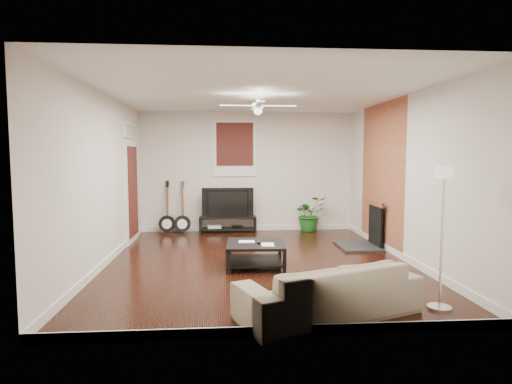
% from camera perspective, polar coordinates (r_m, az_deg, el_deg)
% --- Properties ---
extents(room, '(5.01, 6.01, 2.81)m').
position_cam_1_polar(room, '(7.06, 0.25, 1.74)').
color(room, black).
rests_on(room, ground).
extents(brick_accent, '(0.02, 2.20, 2.80)m').
position_cam_1_polar(brick_accent, '(8.59, 16.47, 2.12)').
color(brick_accent, '#A75336').
rests_on(brick_accent, floor).
extents(fireplace, '(0.80, 1.10, 0.92)m').
position_cam_1_polar(fireplace, '(8.59, 14.51, -4.14)').
color(fireplace, black).
rests_on(fireplace, floor).
extents(window_back, '(1.00, 0.06, 1.30)m').
position_cam_1_polar(window_back, '(10.00, -2.86, 5.85)').
color(window_back, '#34120E').
rests_on(window_back, wall_back).
extents(door_left, '(0.08, 1.00, 2.50)m').
position_cam_1_polar(door_left, '(9.14, -16.33, 1.34)').
color(door_left, white).
rests_on(door_left, wall_left).
extents(tv_stand, '(1.32, 0.35, 0.37)m').
position_cam_1_polar(tv_stand, '(9.93, -3.80, -4.38)').
color(tv_stand, black).
rests_on(tv_stand, floor).
extents(tv, '(1.18, 0.16, 0.68)m').
position_cam_1_polar(tv, '(9.88, -3.82, -1.34)').
color(tv, black).
rests_on(tv, tv_stand).
extents(coffee_table, '(0.96, 0.96, 0.39)m').
position_cam_1_polar(coffee_table, '(6.94, -0.08, -8.40)').
color(coffee_table, black).
rests_on(coffee_table, floor).
extents(sofa, '(2.22, 1.49, 0.60)m').
position_cam_1_polar(sofa, '(4.95, 9.73, -12.73)').
color(sofa, '#C9B497').
rests_on(sofa, floor).
extents(floor_lamp, '(0.36, 0.36, 1.68)m').
position_cam_1_polar(floor_lamp, '(5.39, 23.68, -5.68)').
color(floor_lamp, white).
rests_on(floor_lamp, floor).
extents(potted_plant, '(0.90, 0.84, 0.83)m').
position_cam_1_polar(potted_plant, '(10.14, 7.20, -2.90)').
color(potted_plant, '#1B611C').
rests_on(potted_plant, floor).
extents(guitar_left, '(0.40, 0.29, 1.23)m').
position_cam_1_polar(guitar_left, '(9.93, -11.89, -1.96)').
color(guitar_left, black).
rests_on(guitar_left, floor).
extents(guitar_right, '(0.42, 0.33, 1.23)m').
position_cam_1_polar(guitar_right, '(9.86, -9.89, -1.97)').
color(guitar_right, black).
rests_on(guitar_right, floor).
extents(ceiling_fan, '(1.24, 1.24, 0.32)m').
position_cam_1_polar(ceiling_fan, '(7.09, 0.25, 11.47)').
color(ceiling_fan, white).
rests_on(ceiling_fan, ceiling).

